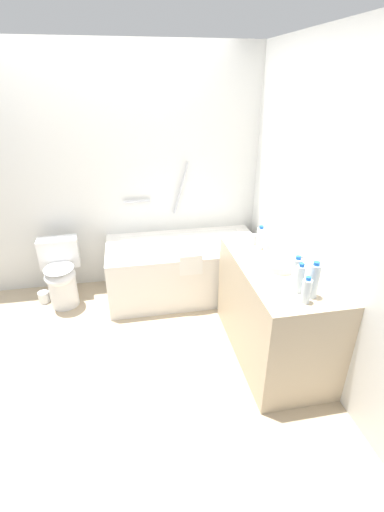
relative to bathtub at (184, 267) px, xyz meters
name	(u,v)px	position (x,y,z in m)	size (l,w,h in m)	color
ground_plane	(121,354)	(-0.69, -0.88, -0.31)	(4.14, 4.14, 0.00)	tan
wall_back_tiled	(110,175)	(-0.69, 0.44, 0.91)	(3.54, 0.10, 2.44)	silver
wall_right_mirror	(319,207)	(0.93, -0.88, 0.91)	(0.10, 2.95, 2.44)	silver
bathtub	(184,267)	(0.00, 0.00, 0.00)	(1.58, 0.79, 1.35)	white
toilet	(61,274)	(-1.26, 0.03, 0.02)	(0.40, 0.50, 0.69)	white
vanity_counter	(274,311)	(0.57, -1.07, 0.10)	(0.61, 1.23, 0.83)	tan
sink_basin	(278,263)	(0.56, -1.07, 0.55)	(0.30, 0.30, 0.06)	white
sink_faucet	(301,260)	(0.74, -1.07, 0.55)	(0.10, 0.15, 0.08)	#B8B8BD
water_bottle_0	(296,272)	(0.56, -1.35, 0.62)	(0.06, 0.06, 0.23)	silver
water_bottle_1	(300,279)	(0.55, -1.43, 0.62)	(0.06, 0.06, 0.21)	silver
water_bottle_2	(306,291)	(0.53, -1.55, 0.60)	(0.06, 0.06, 0.18)	silver
water_bottle_3	(314,280)	(0.60, -1.50, 0.64)	(0.07, 0.07, 0.25)	silver
water_bottle_4	(260,238)	(0.53, -0.74, 0.61)	(0.06, 0.06, 0.20)	silver
drinking_glass_0	(268,247)	(0.56, -0.84, 0.57)	(0.07, 0.07, 0.10)	white
drinking_glass_1	(254,239)	(0.51, -0.64, 0.56)	(0.06, 0.06, 0.08)	white
drinking_glass_2	(264,239)	(0.60, -0.66, 0.56)	(0.06, 0.06, 0.09)	white
soap_dish	(257,239)	(0.57, -0.57, 0.53)	(0.09, 0.06, 0.02)	white
toilet_paper_roll	(44,297)	(-1.48, 0.07, -0.25)	(0.11, 0.11, 0.12)	white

